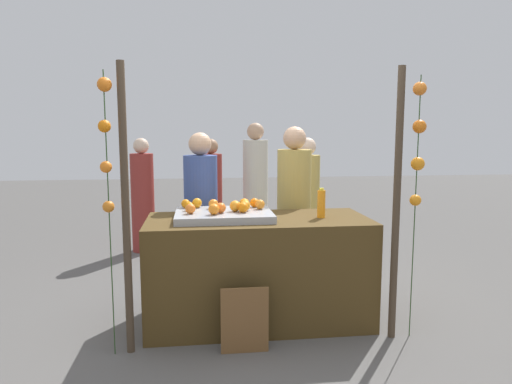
{
  "coord_description": "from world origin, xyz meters",
  "views": [
    {
      "loc": [
        -0.49,
        -3.74,
        1.61
      ],
      "look_at": [
        0.0,
        0.15,
        1.09
      ],
      "focal_mm": 32.39,
      "sensor_mm": 36.0,
      "label": 1
    }
  ],
  "objects": [
    {
      "name": "vendor_left",
      "position": [
        -0.47,
        0.64,
        0.74
      ],
      "size": [
        0.32,
        0.32,
        1.59
      ],
      "color": "#384C8C",
      "rests_on": "ground_plane"
    },
    {
      "name": "chalkboard_sign",
      "position": [
        -0.17,
        -0.56,
        0.24
      ],
      "size": [
        0.35,
        0.03,
        0.5
      ],
      "color": "brown",
      "rests_on": "ground_plane"
    },
    {
      "name": "orange_0",
      "position": [
        -0.37,
        -0.12,
        0.99
      ],
      "size": [
        0.09,
        0.09,
        0.09
      ],
      "primitive_type": "sphere",
      "color": "orange",
      "rests_on": "orange_tray"
    },
    {
      "name": "vendor_right",
      "position": [
        0.44,
        0.66,
        0.77
      ],
      "size": [
        0.33,
        0.33,
        1.65
      ],
      "color": "tan",
      "rests_on": "ground_plane"
    },
    {
      "name": "orange_12",
      "position": [
        -0.31,
        -0.05,
        0.99
      ],
      "size": [
        0.08,
        0.08,
        0.08
      ],
      "primitive_type": "sphere",
      "color": "orange",
      "rests_on": "orange_tray"
    },
    {
      "name": "crowd_person_0",
      "position": [
        -0.32,
        2.5,
        0.7
      ],
      "size": [
        0.3,
        0.3,
        1.5
      ],
      "color": "maroon",
      "rests_on": "ground_plane"
    },
    {
      "name": "orange_2",
      "position": [
        -0.1,
        0.13,
        0.99
      ],
      "size": [
        0.09,
        0.09,
        0.09
      ],
      "primitive_type": "sphere",
      "color": "orange",
      "rests_on": "orange_tray"
    },
    {
      "name": "orange_5",
      "position": [
        -0.6,
        0.23,
        0.99
      ],
      "size": [
        0.08,
        0.08,
        0.08
      ],
      "primitive_type": "sphere",
      "color": "orange",
      "rests_on": "orange_tray"
    },
    {
      "name": "canopy_post_left",
      "position": [
        -1.0,
        -0.44,
        1.04
      ],
      "size": [
        0.06,
        0.06,
        2.08
      ],
      "primitive_type": "cylinder",
      "color": "#473828",
      "rests_on": "ground_plane"
    },
    {
      "name": "orange_7",
      "position": [
        -0.36,
        0.16,
        0.99
      ],
      "size": [
        0.08,
        0.08,
        0.08
      ],
      "primitive_type": "sphere",
      "color": "orange",
      "rests_on": "orange_tray"
    },
    {
      "name": "garland_strand_left",
      "position": [
        -1.11,
        -0.47,
        1.54
      ],
      "size": [
        0.1,
        0.1,
        2.02
      ],
      "color": "#2D4C23",
      "rests_on": "ground_plane"
    },
    {
      "name": "orange_6",
      "position": [
        0.03,
        0.09,
        0.99
      ],
      "size": [
        0.08,
        0.08,
        0.08
      ],
      "primitive_type": "sphere",
      "color": "orange",
      "rests_on": "orange_tray"
    },
    {
      "name": "orange_8",
      "position": [
        -0.19,
        0.01,
        0.99
      ],
      "size": [
        0.09,
        0.09,
        0.09
      ],
      "primitive_type": "sphere",
      "color": "orange",
      "rests_on": "orange_tray"
    },
    {
      "name": "canopy_post_right",
      "position": [
        1.0,
        -0.44,
        1.04
      ],
      "size": [
        0.06,
        0.06,
        2.08
      ],
      "primitive_type": "cylinder",
      "color": "#473828",
      "rests_on": "ground_plane"
    },
    {
      "name": "crowd_person_2",
      "position": [
        0.79,
        1.59,
        0.71
      ],
      "size": [
        0.31,
        0.31,
        1.53
      ],
      "color": "tan",
      "rests_on": "ground_plane"
    },
    {
      "name": "orange_4",
      "position": [
        -0.57,
        0.09,
        0.98
      ],
      "size": [
        0.07,
        0.07,
        0.07
      ],
      "primitive_type": "sphere",
      "color": "orange",
      "rests_on": "orange_tray"
    },
    {
      "name": "orange_9",
      "position": [
        -0.01,
        0.2,
        0.99
      ],
      "size": [
        0.08,
        0.08,
        0.08
      ],
      "primitive_type": "sphere",
      "color": "orange",
      "rests_on": "orange_tray"
    },
    {
      "name": "crowd_person_3",
      "position": [
        -1.23,
        2.48,
        0.71
      ],
      "size": [
        0.3,
        0.3,
        1.51
      ],
      "color": "maroon",
      "rests_on": "ground_plane"
    },
    {
      "name": "orange_3",
      "position": [
        -0.13,
        -0.06,
        0.99
      ],
      "size": [
        0.08,
        0.08,
        0.08
      ],
      "primitive_type": "sphere",
      "color": "orange",
      "rests_on": "orange_tray"
    },
    {
      "name": "orange_1",
      "position": [
        -0.11,
        0.03,
        0.99
      ],
      "size": [
        0.09,
        0.09,
        0.09
      ],
      "primitive_type": "sphere",
      "color": "orange",
      "rests_on": "orange_tray"
    },
    {
      "name": "orange_tray",
      "position": [
        -0.29,
        0.02,
        0.92
      ],
      "size": [
        0.79,
        0.59,
        0.06
      ],
      "primitive_type": "cube",
      "color": "#9EA0A5",
      "rests_on": "stall_counter"
    },
    {
      "name": "stall_counter",
      "position": [
        0.0,
        0.0,
        0.44
      ],
      "size": [
        1.84,
        0.81,
        0.89
      ],
      "primitive_type": "cube",
      "color": "#4C3819",
      "rests_on": "ground_plane"
    },
    {
      "name": "crowd_person_1",
      "position": [
        0.29,
        2.52,
        0.8
      ],
      "size": [
        0.34,
        0.34,
        1.72
      ],
      "color": "beige",
      "rests_on": "ground_plane"
    },
    {
      "name": "garland_strand_right",
      "position": [
        1.15,
        -0.45,
        1.52
      ],
      "size": [
        0.11,
        0.11,
        2.02
      ],
      "color": "#2D4C23",
      "rests_on": "ground_plane"
    },
    {
      "name": "orange_10",
      "position": [
        -0.56,
        -0.06,
        0.99
      ],
      "size": [
        0.08,
        0.08,
        0.08
      ],
      "primitive_type": "sphere",
      "color": "orange",
      "rests_on": "orange_tray"
    },
    {
      "name": "juice_bottle",
      "position": [
        0.53,
        -0.04,
        1.01
      ],
      "size": [
        0.07,
        0.07,
        0.25
      ],
      "color": "orange",
      "rests_on": "stall_counter"
    },
    {
      "name": "ground_plane",
      "position": [
        0.0,
        0.0,
        0.0
      ],
      "size": [
        24.0,
        24.0,
        0.0
      ],
      "primitive_type": "plane",
      "color": "#565451"
    },
    {
      "name": "orange_11",
      "position": [
        -0.5,
        0.23,
        0.99
      ],
      "size": [
        0.08,
        0.08,
        0.08
      ],
      "primitive_type": "sphere",
      "color": "orange",
      "rests_on": "orange_tray"
    }
  ]
}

